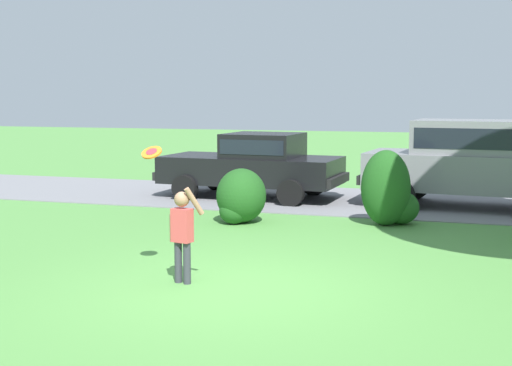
% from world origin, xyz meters
% --- Properties ---
extents(ground_plane, '(80.00, 80.00, 0.00)m').
position_xyz_m(ground_plane, '(0.00, 0.00, 0.00)').
color(ground_plane, '#518E42').
extents(driveway_strip, '(28.00, 4.40, 0.02)m').
position_xyz_m(driveway_strip, '(0.00, 7.87, 0.01)').
color(driveway_strip, slate).
rests_on(driveway_strip, ground).
extents(shrub_near_tree, '(0.96, 1.03, 1.05)m').
position_xyz_m(shrub_near_tree, '(-1.45, 4.48, 0.49)').
color(shrub_near_tree, '#1E511C').
rests_on(shrub_near_tree, ground).
extents(shrub_centre_left, '(1.08, 0.97, 1.44)m').
position_xyz_m(shrub_centre_left, '(1.32, 5.08, 0.62)').
color(shrub_centre_left, '#1E511C').
rests_on(shrub_centre_left, ground).
extents(parked_sedan, '(4.49, 2.28, 1.56)m').
position_xyz_m(parked_sedan, '(-2.18, 7.71, 0.85)').
color(parked_sedan, black).
rests_on(parked_sedan, ground).
extents(parked_suv, '(4.84, 2.41, 1.92)m').
position_xyz_m(parked_suv, '(2.80, 7.64, 1.08)').
color(parked_suv, gray).
rests_on(parked_suv, ground).
extents(child_thrower, '(0.47, 0.23, 1.29)m').
position_xyz_m(child_thrower, '(-0.75, 0.07, 0.72)').
color(child_thrower, '#383842').
rests_on(child_thrower, ground).
extents(frisbee, '(0.29, 0.25, 0.18)m').
position_xyz_m(frisbee, '(-1.33, 0.39, 1.68)').
color(frisbee, orange).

